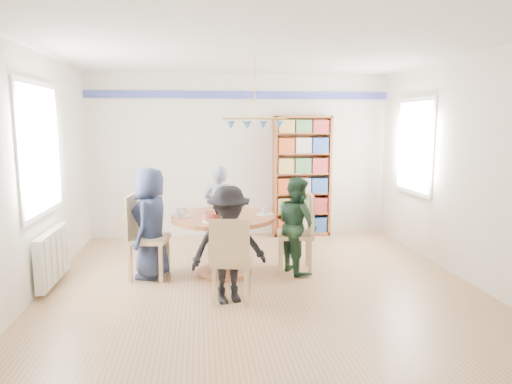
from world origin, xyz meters
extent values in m
plane|color=tan|center=(0.00, 0.00, 0.00)|extent=(5.00, 5.00, 0.00)
plane|color=white|center=(0.00, 0.00, 2.70)|extent=(5.00, 5.00, 0.00)
plane|color=silver|center=(0.00, 2.50, 1.35)|extent=(5.00, 0.00, 5.00)
plane|color=silver|center=(0.00, -2.50, 1.35)|extent=(5.00, 0.00, 5.00)
plane|color=silver|center=(-2.50, 0.00, 1.35)|extent=(0.00, 5.00, 5.00)
plane|color=silver|center=(2.50, 0.00, 1.35)|extent=(0.00, 5.00, 5.00)
cube|color=navy|center=(0.00, 2.48, 2.35)|extent=(5.00, 0.02, 0.12)
cube|color=white|center=(-2.48, 0.30, 1.60)|extent=(0.03, 1.32, 1.52)
cube|color=white|center=(-2.46, 0.30, 1.60)|extent=(0.01, 1.20, 1.40)
cube|color=white|center=(2.48, 1.30, 1.55)|extent=(0.03, 1.12, 1.42)
cube|color=white|center=(2.46, 1.30, 1.55)|extent=(0.01, 1.00, 1.30)
cylinder|color=gold|center=(0.00, 0.50, 2.33)|extent=(0.01, 0.01, 0.75)
cylinder|color=gold|center=(0.00, 0.50, 1.95)|extent=(0.80, 0.02, 0.02)
cone|color=teal|center=(-0.30, 0.50, 1.87)|extent=(0.11, 0.11, 0.10)
cone|color=teal|center=(-0.10, 0.50, 1.87)|extent=(0.11, 0.11, 0.10)
cone|color=teal|center=(0.10, 0.50, 1.87)|extent=(0.11, 0.11, 0.10)
cone|color=teal|center=(0.30, 0.50, 1.87)|extent=(0.11, 0.11, 0.10)
cube|color=silver|center=(-2.42, 0.30, 0.35)|extent=(0.10, 1.00, 0.60)
cube|color=silver|center=(-2.36, -0.10, 0.35)|extent=(0.02, 0.06, 0.56)
cube|color=silver|center=(-2.36, 0.10, 0.35)|extent=(0.02, 0.06, 0.56)
cube|color=silver|center=(-2.36, 0.30, 0.35)|extent=(0.02, 0.06, 0.56)
cube|color=silver|center=(-2.36, 0.50, 0.35)|extent=(0.02, 0.06, 0.56)
cube|color=silver|center=(-2.36, 0.70, 0.35)|extent=(0.02, 0.06, 0.56)
cylinder|color=brown|center=(-0.40, 0.47, 0.72)|extent=(1.30, 1.30, 0.05)
cylinder|color=brown|center=(-0.40, 0.47, 0.35)|extent=(0.16, 0.16, 0.70)
cylinder|color=brown|center=(-0.40, 0.47, 0.02)|extent=(0.70, 0.70, 0.04)
cube|color=tan|center=(-1.32, 0.42, 0.49)|extent=(0.52, 0.52, 0.05)
cube|color=tan|center=(-1.52, 0.45, 0.76)|extent=(0.11, 0.46, 0.54)
cube|color=tan|center=(-1.17, 0.21, 0.23)|extent=(0.05, 0.05, 0.47)
cube|color=tan|center=(-1.11, 0.57, 0.23)|extent=(0.05, 0.05, 0.47)
cube|color=tan|center=(-1.53, 0.27, 0.23)|extent=(0.05, 0.05, 0.47)
cube|color=tan|center=(-1.47, 0.63, 0.23)|extent=(0.05, 0.05, 0.47)
cube|color=tan|center=(0.51, 0.48, 0.47)|extent=(0.49, 0.49, 0.05)
cube|color=tan|center=(0.71, 0.46, 0.74)|extent=(0.10, 0.44, 0.53)
cube|color=tan|center=(0.36, 0.68, 0.23)|extent=(0.05, 0.05, 0.45)
cube|color=tan|center=(0.31, 0.33, 0.23)|extent=(0.05, 0.05, 0.45)
cube|color=tan|center=(0.71, 0.64, 0.23)|extent=(0.05, 0.05, 0.45)
cube|color=tan|center=(0.67, 0.28, 0.23)|extent=(0.05, 0.05, 0.45)
cube|color=tan|center=(-0.40, 1.37, 0.41)|extent=(0.43, 0.43, 0.05)
cube|color=tan|center=(-0.38, 1.54, 0.63)|extent=(0.38, 0.09, 0.45)
cube|color=tan|center=(-0.58, 1.24, 0.19)|extent=(0.04, 0.04, 0.39)
cube|color=tan|center=(-0.27, 1.20, 0.19)|extent=(0.04, 0.04, 0.39)
cube|color=tan|center=(-0.54, 1.54, 0.19)|extent=(0.04, 0.04, 0.39)
cube|color=tan|center=(-0.23, 1.50, 0.19)|extent=(0.04, 0.04, 0.39)
cube|color=tan|center=(-0.36, -0.44, 0.44)|extent=(0.48, 0.48, 0.05)
cube|color=tan|center=(-0.40, -0.63, 0.69)|extent=(0.41, 0.12, 0.49)
cube|color=tan|center=(-0.17, -0.31, 0.21)|extent=(0.05, 0.05, 0.42)
cube|color=tan|center=(-0.50, -0.25, 0.21)|extent=(0.05, 0.05, 0.42)
cube|color=tan|center=(-0.23, -0.64, 0.21)|extent=(0.05, 0.05, 0.42)
cube|color=tan|center=(-0.56, -0.58, 0.21)|extent=(0.05, 0.05, 0.42)
imported|color=#1C243E|center=(-1.29, 0.45, 0.68)|extent=(0.58, 0.75, 1.36)
imported|color=#172F1F|center=(0.53, 0.43, 0.61)|extent=(0.62, 0.71, 1.23)
imported|color=gray|center=(-0.41, 1.41, 0.64)|extent=(0.53, 0.40, 1.29)
imported|color=black|center=(-0.39, -0.47, 0.63)|extent=(0.89, 0.63, 1.25)
cube|color=brown|center=(0.55, 2.34, 1.01)|extent=(0.04, 0.29, 2.01)
cube|color=brown|center=(1.47, 2.34, 1.01)|extent=(0.04, 0.29, 2.01)
cube|color=brown|center=(1.01, 2.34, 1.99)|extent=(0.96, 0.29, 0.04)
cube|color=brown|center=(1.01, 2.34, 0.03)|extent=(0.96, 0.29, 0.06)
cube|color=brown|center=(1.01, 2.47, 1.01)|extent=(0.96, 0.02, 2.01)
cube|color=brown|center=(1.01, 2.34, 0.38)|extent=(0.90, 0.27, 0.02)
cube|color=brown|center=(1.01, 2.34, 0.72)|extent=(0.90, 0.27, 0.02)
cube|color=brown|center=(1.01, 2.34, 1.05)|extent=(0.90, 0.27, 0.02)
cube|color=brown|center=(1.01, 2.34, 1.39)|extent=(0.90, 0.27, 0.02)
cube|color=brown|center=(1.01, 2.34, 1.73)|extent=(0.90, 0.27, 0.02)
cube|color=#A53E19|center=(0.73, 2.32, 0.18)|extent=(0.26, 0.21, 0.25)
cube|color=beige|center=(1.01, 2.32, 0.18)|extent=(0.26, 0.21, 0.25)
cube|color=navy|center=(1.30, 2.32, 0.18)|extent=(0.26, 0.21, 0.25)
cube|color=#B48F48|center=(0.73, 2.32, 0.52)|extent=(0.26, 0.21, 0.25)
cube|color=#39683C|center=(1.01, 2.32, 0.52)|extent=(0.26, 0.21, 0.25)
cube|color=maroon|center=(1.30, 2.32, 0.52)|extent=(0.26, 0.21, 0.25)
cube|color=#A53E19|center=(0.73, 2.32, 0.86)|extent=(0.26, 0.21, 0.25)
cube|color=beige|center=(1.01, 2.32, 0.86)|extent=(0.26, 0.21, 0.25)
cube|color=navy|center=(1.30, 2.32, 0.86)|extent=(0.26, 0.21, 0.25)
cube|color=#B48F48|center=(0.73, 2.32, 1.19)|extent=(0.26, 0.21, 0.25)
cube|color=#39683C|center=(1.01, 2.32, 1.19)|extent=(0.26, 0.21, 0.25)
cube|color=maroon|center=(1.30, 2.32, 1.19)|extent=(0.26, 0.21, 0.25)
cube|color=#A53E19|center=(0.73, 2.32, 1.53)|extent=(0.26, 0.21, 0.25)
cube|color=beige|center=(1.01, 2.32, 1.53)|extent=(0.26, 0.21, 0.25)
cube|color=navy|center=(1.30, 2.32, 1.53)|extent=(0.26, 0.21, 0.25)
cube|color=#B48F48|center=(0.73, 2.32, 1.84)|extent=(0.26, 0.21, 0.21)
cube|color=#39683C|center=(1.01, 2.32, 1.84)|extent=(0.26, 0.21, 0.21)
cube|color=maroon|center=(1.30, 2.32, 1.84)|extent=(0.26, 0.21, 0.21)
cylinder|color=white|center=(-0.45, 0.55, 0.88)|extent=(0.13, 0.13, 0.26)
sphere|color=white|center=(-0.45, 0.55, 1.01)|extent=(0.10, 0.10, 0.10)
cylinder|color=silver|center=(-0.27, 0.59, 0.90)|extent=(0.08, 0.08, 0.30)
cylinder|color=teal|center=(-0.27, 0.59, 1.06)|extent=(0.03, 0.03, 0.03)
cylinder|color=white|center=(-0.34, 0.76, 0.76)|extent=(0.32, 0.32, 0.01)
cylinder|color=maroon|center=(-0.34, 0.76, 0.81)|extent=(0.26, 0.26, 0.10)
cylinder|color=white|center=(-0.51, 0.14, 0.76)|extent=(0.32, 0.32, 0.01)
cylinder|color=maroon|center=(-0.51, 0.14, 0.81)|extent=(0.26, 0.26, 0.10)
cylinder|color=white|center=(-0.91, 0.46, 0.76)|extent=(0.22, 0.22, 0.01)
imported|color=white|center=(-0.91, 0.46, 0.80)|extent=(0.13, 0.13, 0.10)
cylinder|color=white|center=(0.12, 0.46, 0.76)|extent=(0.22, 0.22, 0.01)
imported|color=white|center=(0.12, 0.46, 0.80)|extent=(0.11, 0.11, 0.10)
cylinder|color=white|center=(-0.40, 0.98, 0.76)|extent=(0.22, 0.22, 0.01)
imported|color=white|center=(-0.40, 0.98, 0.80)|extent=(0.13, 0.13, 0.10)
cylinder|color=white|center=(-0.40, -0.05, 0.76)|extent=(0.22, 0.22, 0.01)
imported|color=white|center=(-0.40, -0.05, 0.80)|extent=(0.11, 0.11, 0.10)
camera|label=1|loc=(-0.68, -5.13, 1.89)|focal=32.00mm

